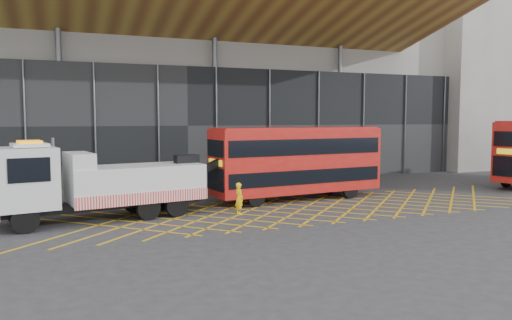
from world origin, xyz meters
name	(u,v)px	position (x,y,z in m)	size (l,w,h in m)	color
ground_plane	(208,217)	(0.00, 0.00, 0.00)	(120.00, 120.00, 0.00)	#2B2B2E
road_markings	(315,208)	(5.60, 0.00, 0.01)	(27.96, 7.16, 0.01)	gold
construction_building	(164,62)	(1.92, 18.40, 8.98)	(55.00, 23.97, 18.00)	gray
east_building	(474,62)	(32.00, 16.00, 10.00)	(15.00, 12.00, 20.00)	gray
recovery_truck	(97,183)	(-4.73, 1.02, 1.69)	(10.54, 3.88, 3.65)	black
bus_towed	(298,160)	(6.01, 2.80, 2.22)	(10.02, 3.22, 4.00)	#AD140F
worker	(239,198)	(1.54, 0.01, 0.75)	(0.55, 0.36, 1.50)	yellow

